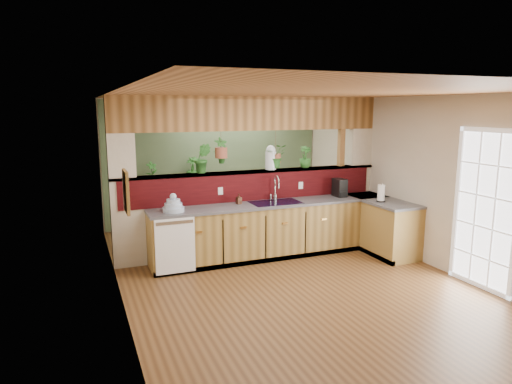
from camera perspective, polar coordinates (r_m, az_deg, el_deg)
name	(u,v)px	position (r m, az deg, el deg)	size (l,w,h in m)	color
ground	(287,277)	(6.73, 3.92, -10.56)	(4.60, 7.00, 0.01)	#543519
ceiling	(290,94)	(6.29, 4.22, 12.14)	(4.60, 7.00, 0.01)	brown
wall_back	(215,162)	(9.62, -5.11, 3.75)	(4.60, 0.02, 2.60)	beige
wall_front	(508,270)	(3.67, 29.00, -8.48)	(4.60, 0.02, 2.60)	beige
wall_left	(117,201)	(5.77, -16.93, -1.10)	(0.02, 7.00, 2.60)	beige
wall_right	(419,179)	(7.67, 19.72, 1.49)	(0.02, 7.00, 2.60)	beige
pass_through_partition	(255,182)	(7.63, -0.18, 1.23)	(4.60, 0.21, 2.60)	beige
pass_through_ledge	(253,172)	(7.60, -0.39, 2.56)	(4.60, 0.21, 0.04)	brown
header_beam	(253,114)	(7.52, -0.40, 9.78)	(4.60, 0.15, 0.55)	brown
sage_backwall	(216,162)	(9.60, -5.08, 3.74)	(4.55, 0.02, 2.55)	#526B49
countertop	(310,227)	(7.70, 6.76, -4.41)	(4.14, 1.52, 0.90)	brown
dishwasher	(175,246)	(6.73, -10.06, -6.61)	(0.58, 0.03, 0.82)	white
navy_sink	(276,207)	(7.45, 2.46, -1.90)	(0.82, 0.50, 0.18)	black
french_door	(485,212)	(6.79, 26.66, -2.25)	(0.06, 1.02, 2.16)	white
framed_print	(126,192)	(4.95, -15.91, 0.04)	(0.04, 0.35, 0.45)	brown
faucet	(276,187)	(7.56, 2.50, 0.63)	(0.18, 0.18, 0.42)	#B7B7B2
dish_stack	(173,206)	(6.85, -10.29, -1.73)	(0.32, 0.32, 0.28)	#A6BAD7
soap_dispenser	(239,199)	(7.29, -2.16, -0.86)	(0.08, 0.08, 0.17)	#3D2316
coffee_maker	(340,188)	(8.03, 10.45, 0.45)	(0.16, 0.28, 0.31)	black
paper_towel	(381,193)	(7.73, 15.37, -0.18)	(0.14, 0.14, 0.30)	black
glass_jar	(271,157)	(7.69, 1.85, 4.34)	(0.18, 0.18, 0.41)	silver
ledge_plant_left	(203,158)	(7.29, -6.70, 4.20)	(0.26, 0.21, 0.48)	#245B1F
ledge_plant_right	(305,157)	(7.98, 6.18, 4.38)	(0.21, 0.21, 0.38)	#245B1F
hanging_plant_a	(221,142)	(7.36, -4.40, 6.24)	(0.24, 0.20, 0.55)	brown
hanging_plant_b	(275,146)	(7.71, 2.45, 5.77)	(0.38, 0.34, 0.56)	brown
shelving_console	(181,205)	(9.31, -9.37, -1.56)	(1.45, 0.39, 0.96)	black
shelf_plant_a	(152,172)	(9.09, -12.87, 2.45)	(0.22, 0.15, 0.42)	#245B1F
shelf_plant_b	(193,169)	(9.25, -7.91, 2.90)	(0.26, 0.26, 0.47)	#245B1F
floor_plant	(278,208)	(9.33, 2.78, -2.04)	(0.72, 0.62, 0.80)	#245B1F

